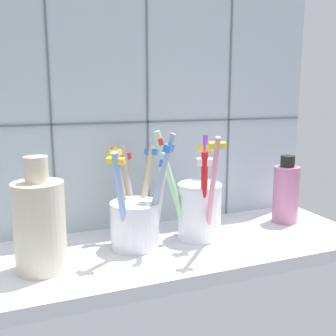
{
  "coord_description": "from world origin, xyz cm",
  "views": [
    {
      "loc": [
        -21.78,
        -53.58,
        25.31
      ],
      "look_at": [
        0.0,
        1.4,
        13.94
      ],
      "focal_mm": 42.11,
      "sensor_mm": 36.0,
      "label": 1
    }
  ],
  "objects_px": {
    "toothbrush_cup_right": "(199,207)",
    "ceramic_vase": "(40,224)",
    "soap_bottle": "(286,193)",
    "toothbrush_cup_left": "(135,217)"
  },
  "relations": [
    {
      "from": "toothbrush_cup_left",
      "to": "ceramic_vase",
      "type": "height_order",
      "value": "toothbrush_cup_left"
    },
    {
      "from": "toothbrush_cup_right",
      "to": "ceramic_vase",
      "type": "relative_size",
      "value": 1.15
    },
    {
      "from": "toothbrush_cup_left",
      "to": "soap_bottle",
      "type": "bearing_deg",
      "value": 2.46
    },
    {
      "from": "soap_bottle",
      "to": "toothbrush_cup_left",
      "type": "bearing_deg",
      "value": -177.54
    },
    {
      "from": "toothbrush_cup_left",
      "to": "toothbrush_cup_right",
      "type": "height_order",
      "value": "same"
    },
    {
      "from": "toothbrush_cup_right",
      "to": "ceramic_vase",
      "type": "distance_m",
      "value": 0.25
    },
    {
      "from": "toothbrush_cup_right",
      "to": "soap_bottle",
      "type": "xyz_separation_m",
      "value": [
        0.18,
        0.02,
        0.0
      ]
    },
    {
      "from": "ceramic_vase",
      "to": "soap_bottle",
      "type": "xyz_separation_m",
      "value": [
        0.43,
        0.05,
        -0.01
      ]
    },
    {
      "from": "ceramic_vase",
      "to": "toothbrush_cup_left",
      "type": "bearing_deg",
      "value": 13.16
    },
    {
      "from": "ceramic_vase",
      "to": "soap_bottle",
      "type": "bearing_deg",
      "value": 6.02
    }
  ]
}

